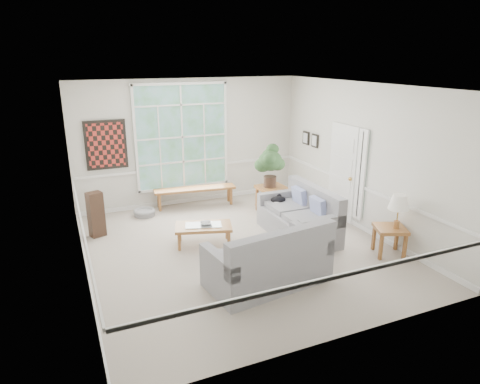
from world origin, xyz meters
The scene contains 24 objects.
floor centered at (0.00, 0.00, -0.01)m, with size 5.50×6.00×0.01m, color #A4988C.
ceiling centered at (0.00, 0.00, 3.00)m, with size 5.50×6.00×0.02m, color white.
wall_back centered at (0.00, 3.00, 1.50)m, with size 5.50×0.02×3.00m, color silver.
wall_front centered at (0.00, -3.00, 1.50)m, with size 5.50×0.02×3.00m, color silver.
wall_left centered at (-2.75, 0.00, 1.50)m, with size 0.02×6.00×3.00m, color silver.
wall_right centered at (2.75, 0.00, 1.50)m, with size 0.02×6.00×3.00m, color silver.
window_back centered at (-0.20, 2.96, 1.65)m, with size 2.30×0.08×2.40m, color white.
entry_door centered at (2.71, 0.60, 1.05)m, with size 0.08×0.90×2.10m, color white.
door_sidelight centered at (2.71, -0.03, 1.15)m, with size 0.08×0.26×1.90m, color white.
wall_art centered at (-1.95, 2.95, 1.60)m, with size 0.90×0.06×1.10m, color maroon.
wall_frame_near centered at (2.71, 1.75, 1.55)m, with size 0.04×0.26×0.32m, color black.
wall_frame_far centered at (2.71, 2.15, 1.55)m, with size 0.04×0.26×0.32m, color black.
loveseat_right centered at (1.32, 0.07, 0.50)m, with size 0.96×1.85×1.00m, color gray.
loveseat_front centered at (-0.10, -1.36, 0.52)m, with size 1.91×0.99×1.03m, color gray.
coffee_table centered at (-0.56, 0.43, 0.20)m, with size 1.07×0.58×0.40m, color #935C2D.
pewter_bowl centered at (-0.51, 0.43, 0.43)m, with size 0.27×0.27×0.07m, color #99999E.
window_bench centered at (-0.03, 2.63, 0.23)m, with size 1.94×0.38×0.45m, color #935C2D.
end_table centered at (1.47, 1.53, 0.31)m, with size 0.62×0.62×0.62m, color #935C2D.
houseplant centered at (1.42, 1.53, 1.12)m, with size 0.58×0.58×1.00m, color #2A4A26, non-canonical shape.
side_table centered at (2.40, -1.33, 0.27)m, with size 0.53×0.53×0.54m, color #935C2D.
table_lamp centered at (2.45, -1.41, 0.86)m, with size 0.37×0.37×0.63m, color silver, non-canonical shape.
pet_bed centered at (-1.30, 2.46, 0.07)m, with size 0.49×0.49×0.14m, color gray.
floor_speaker centered at (-2.40, 1.69, 0.46)m, with size 0.29×0.23×0.92m, color #372419.
cat centered at (1.21, 0.73, 0.59)m, with size 0.34×0.24×0.16m, color black.
Camera 1 is at (-2.93, -6.80, 3.49)m, focal length 32.00 mm.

